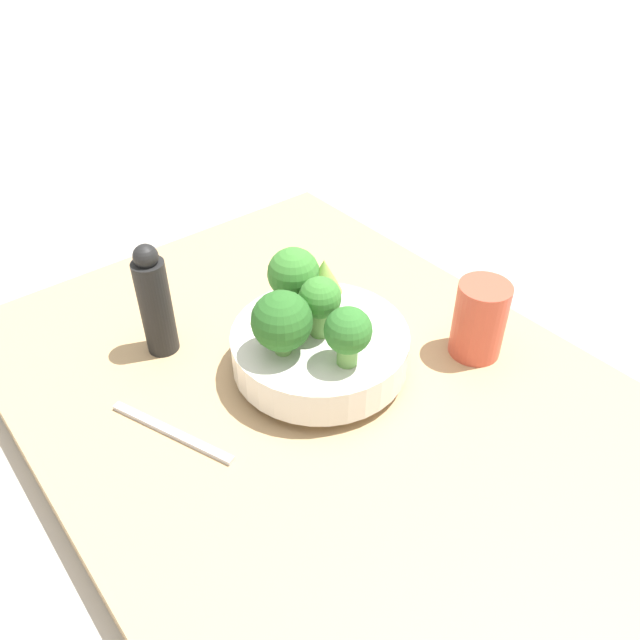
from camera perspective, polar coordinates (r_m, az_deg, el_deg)
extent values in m
plane|color=#ADA89E|center=(0.79, 0.44, -9.02)|extent=(6.00, 6.00, 0.00)
cube|color=tan|center=(0.77, 0.44, -7.91)|extent=(0.87, 0.63, 0.04)
cylinder|color=silver|center=(0.78, 0.00, -4.21)|extent=(0.10, 0.10, 0.01)
cylinder|color=silver|center=(0.76, 0.00, -2.54)|extent=(0.22, 0.22, 0.05)
cylinder|color=#6BA34C|center=(0.70, 2.51, -3.04)|extent=(0.02, 0.02, 0.03)
sphere|color=#2D6B28|center=(0.68, 2.58, -0.95)|extent=(0.05, 0.05, 0.05)
cylinder|color=#6BA34C|center=(0.78, -2.36, 1.97)|extent=(0.03, 0.03, 0.03)
sphere|color=#387A2D|center=(0.76, -2.44, 4.28)|extent=(0.06, 0.06, 0.06)
cylinder|color=#609347|center=(0.78, 0.36, 1.84)|extent=(0.02, 0.02, 0.03)
cone|color=#84AD47|center=(0.76, 0.37, 4.06)|extent=(0.05, 0.05, 0.05)
cylinder|color=#6BA34C|center=(0.72, -3.41, -2.27)|extent=(0.02, 0.02, 0.02)
sphere|color=#286023|center=(0.70, -3.51, -0.09)|extent=(0.07, 0.07, 0.07)
cylinder|color=#6BA34C|center=(0.74, 0.00, -0.14)|extent=(0.02, 0.02, 0.04)
sphere|color=#387A2D|center=(0.72, 0.00, 2.06)|extent=(0.05, 0.05, 0.05)
cylinder|color=#C64C38|center=(0.81, 14.38, 0.03)|extent=(0.07, 0.07, 0.10)
cylinder|color=black|center=(0.81, -14.76, 1.11)|extent=(0.04, 0.04, 0.13)
sphere|color=black|center=(0.76, -15.66, 5.62)|extent=(0.03, 0.03, 0.03)
cube|color=#B2B2B7|center=(0.73, -13.44, -9.94)|extent=(0.16, 0.07, 0.01)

